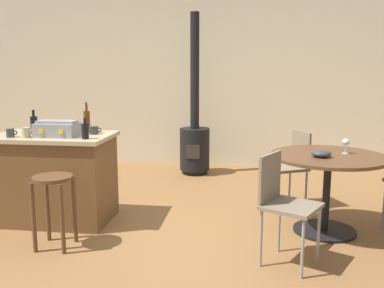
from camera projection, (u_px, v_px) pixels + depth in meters
ground_plane at (175, 232)px, 4.09m from camera, size 8.80×8.80×0.00m
back_wall at (207, 81)px, 6.78m from camera, size 8.00×0.10×2.70m
kitchen_island at (55, 178)px, 4.34m from camera, size 1.18×0.72×0.89m
wooden_stool at (53, 195)px, 3.67m from camera, size 0.34×0.34×0.64m
dining_table at (328, 173)px, 4.00m from camera, size 1.07×1.07×0.75m
folding_chair_near at (283, 199)px, 3.37m from camera, size 0.54×0.54×0.88m
folding_chair_left at (291, 163)px, 4.75m from camera, size 0.53×0.53×0.86m
wood_stove at (195, 137)px, 6.28m from camera, size 0.44×0.45×2.33m
toolbox at (57, 129)px, 4.16m from camera, size 0.40×0.27×0.15m
bottle_0 at (87, 121)px, 4.37m from camera, size 0.06×0.06×0.31m
bottle_1 at (85, 131)px, 4.00m from camera, size 0.06×0.06×0.20m
bottle_2 at (34, 124)px, 4.38m from camera, size 0.07×0.07×0.24m
cup_0 at (94, 130)px, 4.29m from camera, size 0.12×0.09×0.08m
cup_1 at (26, 132)px, 4.09m from camera, size 0.11×0.08×0.10m
cup_2 at (10, 133)px, 4.11m from camera, size 0.11×0.07×0.08m
wine_glass at (346, 143)px, 4.01m from camera, size 0.07×0.07×0.14m
serving_bowl at (321, 153)px, 3.87m from camera, size 0.18×0.18×0.07m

